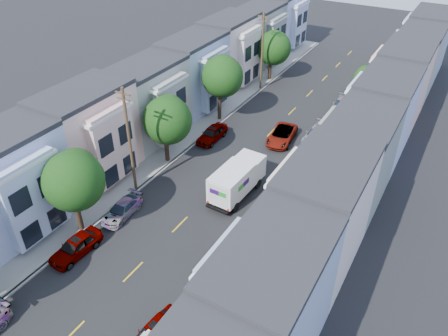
% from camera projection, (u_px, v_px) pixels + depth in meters
% --- Properties ---
extents(ground, '(160.00, 160.00, 0.00)m').
position_uv_depth(ground, '(180.00, 225.00, 36.29)').
color(ground, black).
rests_on(ground, ground).
extents(road_slab, '(12.00, 70.00, 0.02)m').
position_uv_depth(road_slab, '(260.00, 144.00, 47.03)').
color(road_slab, black).
rests_on(road_slab, ground).
extents(curb_left, '(0.30, 70.00, 0.15)m').
position_uv_depth(curb_left, '(212.00, 130.00, 49.50)').
color(curb_left, gray).
rests_on(curb_left, ground).
extents(curb_right, '(0.30, 70.00, 0.15)m').
position_uv_depth(curb_right, '(313.00, 159.00, 44.48)').
color(curb_right, gray).
rests_on(curb_right, ground).
extents(sidewalk_left, '(2.60, 70.00, 0.15)m').
position_uv_depth(sidewalk_left, '(202.00, 127.00, 50.03)').
color(sidewalk_left, gray).
rests_on(sidewalk_left, ground).
extents(sidewalk_right, '(2.60, 70.00, 0.15)m').
position_uv_depth(sidewalk_right, '(325.00, 162.00, 43.95)').
color(sidewalk_right, gray).
rests_on(sidewalk_right, ground).
extents(centerline, '(0.12, 70.00, 0.01)m').
position_uv_depth(centerline, '(260.00, 144.00, 47.03)').
color(centerline, gold).
rests_on(centerline, ground).
extents(townhouse_row_left, '(5.00, 70.00, 8.50)m').
position_uv_depth(townhouse_row_left, '(175.00, 120.00, 51.65)').
color(townhouse_row_left, gray).
rests_on(townhouse_row_left, ground).
extents(townhouse_row_right, '(5.00, 70.00, 8.50)m').
position_uv_depth(townhouse_row_right, '(363.00, 174.00, 42.41)').
color(townhouse_row_right, gray).
rests_on(townhouse_row_right, ground).
extents(tree_b, '(4.70, 4.70, 7.42)m').
position_uv_depth(tree_b, '(73.00, 181.00, 32.81)').
color(tree_b, black).
rests_on(tree_b, ground).
extents(tree_c, '(4.70, 4.70, 7.12)m').
position_uv_depth(tree_c, '(167.00, 120.00, 41.47)').
color(tree_c, black).
rests_on(tree_c, ground).
extents(tree_d, '(4.70, 4.70, 7.84)m').
position_uv_depth(tree_d, '(222.00, 77.00, 48.48)').
color(tree_d, black).
rests_on(tree_d, ground).
extents(tree_e, '(4.62, 4.62, 6.96)m').
position_uv_depth(tree_e, '(273.00, 48.00, 58.85)').
color(tree_e, black).
rests_on(tree_e, ground).
extents(tree_far_r, '(3.10, 3.10, 5.24)m').
position_uv_depth(tree_far_r, '(365.00, 80.00, 52.33)').
color(tree_far_r, black).
rests_on(tree_far_r, ground).
extents(utility_pole_near, '(1.60, 0.26, 10.00)m').
position_uv_depth(utility_pole_near, '(130.00, 141.00, 37.44)').
color(utility_pole_near, '#42301E').
rests_on(utility_pole_near, ground).
extents(utility_pole_far, '(1.60, 0.26, 10.00)m').
position_uv_depth(utility_pole_far, '(262.00, 52.00, 56.06)').
color(utility_pole_far, '#42301E').
rests_on(utility_pole_far, ground).
extents(fedex_truck, '(2.46, 6.39, 3.06)m').
position_uv_depth(fedex_truck, '(237.00, 179.00, 38.74)').
color(fedex_truck, silver).
rests_on(fedex_truck, ground).
extents(lead_sedan, '(3.03, 5.50, 1.46)m').
position_uv_depth(lead_sedan, '(282.00, 135.00, 47.13)').
color(lead_sedan, black).
rests_on(lead_sedan, ground).
extents(parked_left_b, '(1.94, 4.67, 1.49)m').
position_uv_depth(parked_left_b, '(76.00, 247.00, 33.11)').
color(parked_left_b, black).
rests_on(parked_left_b, ground).
extents(parked_left_c, '(2.03, 4.27, 1.25)m').
position_uv_depth(parked_left_c, '(122.00, 210.00, 36.93)').
color(parked_left_c, silver).
rests_on(parked_left_c, ground).
extents(parked_left_d, '(1.84, 4.73, 1.53)m').
position_uv_depth(parked_left_d, '(212.00, 134.00, 47.34)').
color(parked_left_d, black).
rests_on(parked_left_d, ground).
extents(parked_right_a, '(2.16, 4.64, 1.46)m').
position_uv_depth(parked_right_a, '(155.00, 333.00, 26.89)').
color(parked_right_a, slate).
rests_on(parked_right_a, ground).
extents(parked_right_b, '(1.77, 4.00, 1.26)m').
position_uv_depth(parked_right_b, '(216.00, 258.00, 32.25)').
color(parked_right_b, white).
rests_on(parked_right_b, ground).
extents(parked_right_c, '(2.04, 4.80, 1.44)m').
position_uv_depth(parked_right_c, '(316.00, 134.00, 47.41)').
color(parked_right_c, black).
rests_on(parked_right_c, ground).
extents(parked_right_d, '(2.18, 4.43, 1.28)m').
position_uv_depth(parked_right_d, '(341.00, 104.00, 53.66)').
color(parked_right_d, black).
rests_on(parked_right_d, ground).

